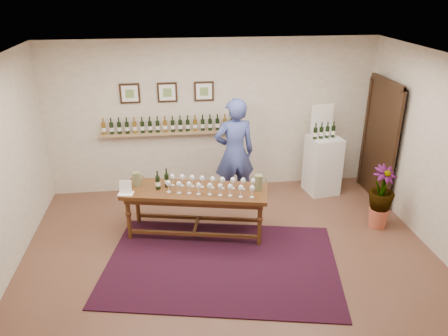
{
  "coord_description": "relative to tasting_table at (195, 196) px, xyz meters",
  "views": [
    {
      "loc": [
        -0.75,
        -5.18,
        3.7
      ],
      "look_at": [
        0.0,
        0.8,
        1.1
      ],
      "focal_mm": 35.0,
      "sensor_mm": 36.0,
      "label": 1
    }
  ],
  "objects": [
    {
      "name": "pitcher_left",
      "position": [
        -0.88,
        0.24,
        0.23
      ],
      "size": [
        0.19,
        0.19,
        0.23
      ],
      "primitive_type": null,
      "rotation": [
        0.0,
        0.0,
        -0.37
      ],
      "color": "olive",
      "rests_on": "tasting_table"
    },
    {
      "name": "display_pedestal",
      "position": [
        2.44,
        1.21,
        -0.12
      ],
      "size": [
        0.63,
        0.63,
        1.08
      ],
      "primitive_type": "cube",
      "rotation": [
        0.0,
        0.0,
        0.17
      ],
      "color": "white",
      "rests_on": "ground"
    },
    {
      "name": "pedestal_bottles",
      "position": [
        2.4,
        1.18,
        0.59
      ],
      "size": [
        0.34,
        0.14,
        0.33
      ],
      "primitive_type": null,
      "rotation": [
        0.0,
        0.0,
        0.17
      ],
      "color": "black",
      "rests_on": "display_pedestal"
    },
    {
      "name": "tasting_table",
      "position": [
        0.0,
        0.0,
        0.0
      ],
      "size": [
        2.29,
        1.14,
        0.78
      ],
      "rotation": [
        0.0,
        0.0,
        -0.21
      ],
      "color": "#412410",
      "rests_on": "ground"
    },
    {
      "name": "pitcher_right",
      "position": [
        0.95,
        -0.12,
        0.24
      ],
      "size": [
        0.18,
        0.18,
        0.24
      ],
      "primitive_type": null,
      "rotation": [
        0.0,
        0.0,
        -0.19
      ],
      "color": "olive",
      "rests_on": "tasting_table"
    },
    {
      "name": "rug",
      "position": [
        0.3,
        -0.86,
        -0.65
      ],
      "size": [
        3.59,
        2.75,
        0.02
      ],
      "primitive_type": "cube",
      "rotation": [
        0.0,
        0.0,
        -0.2
      ],
      "color": "#3E0B0F",
      "rests_on": "ground"
    },
    {
      "name": "table_bottles",
      "position": [
        -0.49,
        0.12,
        0.27
      ],
      "size": [
        0.31,
        0.2,
        0.31
      ],
      "primitive_type": null,
      "rotation": [
        0.0,
        0.0,
        -0.14
      ],
      "color": "black",
      "rests_on": "tasting_table"
    },
    {
      "name": "info_sign",
      "position": [
        2.41,
        1.39,
        0.72
      ],
      "size": [
        0.43,
        0.1,
        0.6
      ],
      "primitive_type": "cube",
      "rotation": [
        0.0,
        0.0,
        0.17
      ],
      "color": "white",
      "rests_on": "display_pedestal"
    },
    {
      "name": "person",
      "position": [
        0.74,
        0.94,
        0.31
      ],
      "size": [
        0.75,
        0.54,
        1.94
      ],
      "primitive_type": "imported",
      "rotation": [
        0.0,
        0.0,
        3.25
      ],
      "color": "#3C4A8F",
      "rests_on": "ground"
    },
    {
      "name": "table_glasses",
      "position": [
        0.23,
        -0.09,
        0.22
      ],
      "size": [
        1.48,
        0.69,
        0.2
      ],
      "primitive_type": null,
      "rotation": [
        0.0,
        0.0,
        -0.26
      ],
      "color": "white",
      "rests_on": "tasting_table"
    },
    {
      "name": "ground",
      "position": [
        0.44,
        -0.78,
        -0.66
      ],
      "size": [
        6.0,
        6.0,
        0.0
      ],
      "primitive_type": "plane",
      "color": "brown",
      "rests_on": "ground"
    },
    {
      "name": "room_shell",
      "position": [
        2.56,
        1.07,
        0.46
      ],
      "size": [
        6.0,
        6.0,
        6.0
      ],
      "color": "silver",
      "rests_on": "ground"
    },
    {
      "name": "menu_card",
      "position": [
        -1.03,
        0.0,
        0.22
      ],
      "size": [
        0.24,
        0.19,
        0.2
      ],
      "primitive_type": "cube",
      "rotation": [
        0.0,
        0.0,
        -0.16
      ],
      "color": "white",
      "rests_on": "tasting_table"
    },
    {
      "name": "potted_plant",
      "position": [
        2.93,
        -0.16,
        -0.13
      ],
      "size": [
        0.6,
        0.6,
        0.91
      ],
      "rotation": [
        0.0,
        0.0,
        0.29
      ],
      "color": "#BF5A3F",
      "rests_on": "ground"
    }
  ]
}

